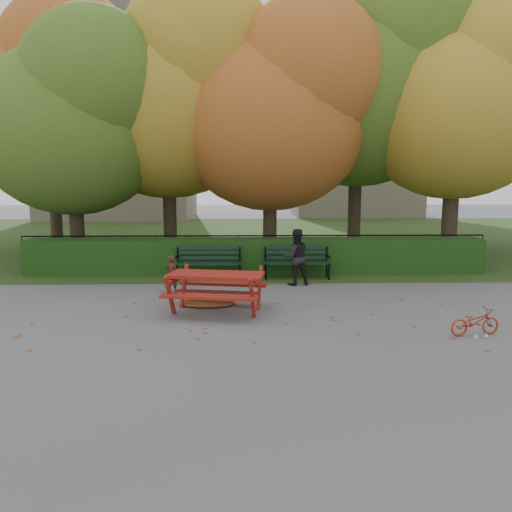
{
  "coord_description": "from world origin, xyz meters",
  "views": [
    {
      "loc": [
        -0.35,
        -9.71,
        2.67
      ],
      "look_at": [
        -0.07,
        1.21,
        1.0
      ],
      "focal_mm": 35.0,
      "sensor_mm": 36.0,
      "label": 1
    }
  ],
  "objects_px": {
    "bench_left": "(209,260)",
    "bicycle": "(475,322)",
    "adult": "(296,257)",
    "tree_e": "(469,100)",
    "picnic_table": "(216,282)",
    "tree_d": "(372,78)",
    "tree_a": "(79,117)",
    "tree_f": "(56,96)",
    "tree_b": "(177,93)",
    "bench_right": "(297,259)",
    "child": "(172,274)",
    "tree_g": "(470,109)",
    "tree_c": "(282,109)"
  },
  "relations": [
    {
      "from": "tree_f",
      "to": "adult",
      "type": "distance_m",
      "value": 11.48
    },
    {
      "from": "adult",
      "to": "tree_e",
      "type": "bearing_deg",
      "value": -165.74
    },
    {
      "from": "bench_left",
      "to": "child",
      "type": "xyz_separation_m",
      "value": [
        -0.75,
        -1.7,
        -0.07
      ]
    },
    {
      "from": "adult",
      "to": "tree_a",
      "type": "bearing_deg",
      "value": -37.83
    },
    {
      "from": "tree_d",
      "to": "child",
      "type": "distance_m",
      "value": 9.64
    },
    {
      "from": "tree_a",
      "to": "adult",
      "type": "distance_m",
      "value": 7.75
    },
    {
      "from": "tree_d",
      "to": "picnic_table",
      "type": "bearing_deg",
      "value": -124.16
    },
    {
      "from": "tree_a",
      "to": "tree_e",
      "type": "relative_size",
      "value": 0.92
    },
    {
      "from": "bicycle",
      "to": "adult",
      "type": "bearing_deg",
      "value": 21.43
    },
    {
      "from": "tree_f",
      "to": "bench_left",
      "type": "height_order",
      "value": "tree_f"
    },
    {
      "from": "tree_b",
      "to": "bench_right",
      "type": "distance_m",
      "value": 6.76
    },
    {
      "from": "tree_d",
      "to": "tree_e",
      "type": "xyz_separation_m",
      "value": [
        2.64,
        -1.46,
        -0.9
      ]
    },
    {
      "from": "tree_b",
      "to": "bicycle",
      "type": "relative_size",
      "value": 9.6
    },
    {
      "from": "picnic_table",
      "to": "bench_right",
      "type": "bearing_deg",
      "value": 70.56
    },
    {
      "from": "bench_left",
      "to": "bicycle",
      "type": "relative_size",
      "value": 1.97
    },
    {
      "from": "bench_left",
      "to": "tree_a",
      "type": "bearing_deg",
      "value": 154.24
    },
    {
      "from": "adult",
      "to": "tree_b",
      "type": "bearing_deg",
      "value": -62.64
    },
    {
      "from": "tree_c",
      "to": "bench_left",
      "type": "xyz_separation_m",
      "value": [
        -2.13,
        -2.26,
        -4.3
      ]
    },
    {
      "from": "tree_e",
      "to": "child",
      "type": "height_order",
      "value": "tree_e"
    },
    {
      "from": "picnic_table",
      "to": "bicycle",
      "type": "bearing_deg",
      "value": -9.62
    },
    {
      "from": "bench_left",
      "to": "bicycle",
      "type": "bearing_deg",
      "value": -46.18
    },
    {
      "from": "tree_c",
      "to": "bicycle",
      "type": "relative_size",
      "value": 8.73
    },
    {
      "from": "tree_c",
      "to": "adult",
      "type": "xyz_separation_m",
      "value": [
        0.15,
        -3.14,
        -4.1
      ]
    },
    {
      "from": "tree_d",
      "to": "bench_left",
      "type": "height_order",
      "value": "tree_d"
    },
    {
      "from": "tree_e",
      "to": "bench_right",
      "type": "distance_m",
      "value": 7.38
    },
    {
      "from": "tree_a",
      "to": "bench_left",
      "type": "xyz_separation_m",
      "value": [
        3.89,
        -1.88,
        -4.0
      ]
    },
    {
      "from": "tree_c",
      "to": "tree_d",
      "type": "distance_m",
      "value": 3.5
    },
    {
      "from": "bicycle",
      "to": "tree_e",
      "type": "bearing_deg",
      "value": -32.17
    },
    {
      "from": "tree_g",
      "to": "bench_right",
      "type": "xyz_separation_m",
      "value": [
        -7.23,
        -6.06,
        -4.85
      ]
    },
    {
      "from": "tree_b",
      "to": "tree_f",
      "type": "height_order",
      "value": "tree_f"
    },
    {
      "from": "tree_f",
      "to": "bench_left",
      "type": "distance_m",
      "value": 9.56
    },
    {
      "from": "tree_g",
      "to": "bicycle",
      "type": "height_order",
      "value": "tree_g"
    },
    {
      "from": "bench_right",
      "to": "adult",
      "type": "height_order",
      "value": "adult"
    },
    {
      "from": "tree_d",
      "to": "tree_e",
      "type": "height_order",
      "value": "tree_d"
    },
    {
      "from": "tree_b",
      "to": "tree_d",
      "type": "distance_m",
      "value": 6.37
    },
    {
      "from": "tree_c",
      "to": "bench_right",
      "type": "distance_m",
      "value": 4.87
    },
    {
      "from": "tree_g",
      "to": "picnic_table",
      "type": "height_order",
      "value": "tree_g"
    },
    {
      "from": "tree_c",
      "to": "tree_g",
      "type": "height_order",
      "value": "tree_g"
    },
    {
      "from": "bench_right",
      "to": "bicycle",
      "type": "bearing_deg",
      "value": -63.68
    },
    {
      "from": "tree_a",
      "to": "tree_b",
      "type": "bearing_deg",
      "value": 23.05
    },
    {
      "from": "tree_a",
      "to": "tree_b",
      "type": "xyz_separation_m",
      "value": [
        2.74,
        1.17,
        0.88
      ]
    },
    {
      "from": "tree_c",
      "to": "tree_e",
      "type": "bearing_deg",
      "value": -1.93
    },
    {
      "from": "tree_b",
      "to": "bench_right",
      "type": "xyz_separation_m",
      "value": [
        3.54,
        -3.04,
        -4.88
      ]
    },
    {
      "from": "tree_d",
      "to": "adult",
      "type": "height_order",
      "value": "tree_d"
    },
    {
      "from": "picnic_table",
      "to": "adult",
      "type": "bearing_deg",
      "value": 64.63
    },
    {
      "from": "bench_left",
      "to": "bicycle",
      "type": "distance_m",
      "value": 7.16
    },
    {
      "from": "tree_d",
      "to": "picnic_table",
      "type": "relative_size",
      "value": 4.51
    },
    {
      "from": "tree_e",
      "to": "picnic_table",
      "type": "xyz_separation_m",
      "value": [
        -7.43,
        -5.59,
        -4.46
      ]
    },
    {
      "from": "bench_left",
      "to": "adult",
      "type": "relative_size",
      "value": 1.25
    },
    {
      "from": "tree_d",
      "to": "bench_right",
      "type": "bearing_deg",
      "value": -128.23
    }
  ]
}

